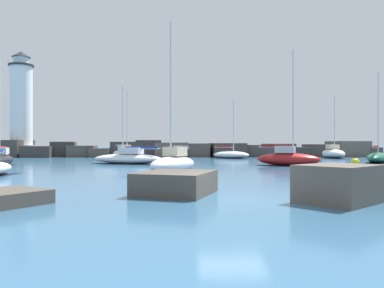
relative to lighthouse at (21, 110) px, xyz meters
The scene contains 14 objects.
ground_plane 52.04m from the lighthouse, 59.25° to the right, with size 600.00×600.00×0.00m, color #336084.
open_sea_beyond 65.69m from the lighthouse, 66.20° to the left, with size 400.00×116.00×0.01m.
breakwater_jetty 26.51m from the lighthouse, ahead, with size 58.65×6.69×2.56m.
lighthouse is the anchor object (origin of this frame).
foreground_rocks 51.44m from the lighthouse, 60.39° to the right, with size 15.76×7.29×1.32m.
sailboat_moored_0 42.34m from the lighthouse, 34.78° to the right, with size 6.14×4.46×10.69m.
sailboat_moored_1 28.53m from the lighthouse, 46.42° to the right, with size 7.83×4.67×7.94m.
sailboat_moored_2 25.16m from the lighthouse, 71.28° to the right, with size 3.49×6.12×9.79m.
sailboat_moored_3 46.63m from the lighthouse, ahead, with size 2.49×5.31×8.73m.
sailboat_moored_4 19.34m from the lighthouse, 22.10° to the right, with size 5.33×6.25×9.20m.
sailboat_moored_5 32.78m from the lighthouse, 12.23° to the right, with size 5.80×5.20×8.17m.
sailboat_moored_6 49.68m from the lighthouse, 22.32° to the right, with size 5.74×7.20×9.95m.
sailboat_moored_8 40.47m from the lighthouse, 53.14° to the right, with size 4.25×5.87×10.39m.
mooring_buoy_orange_near 47.71m from the lighthouse, 30.95° to the right, with size 0.71×0.71×0.91m.
Camera 1 is at (-1.89, -13.79, 2.08)m, focal length 35.00 mm.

